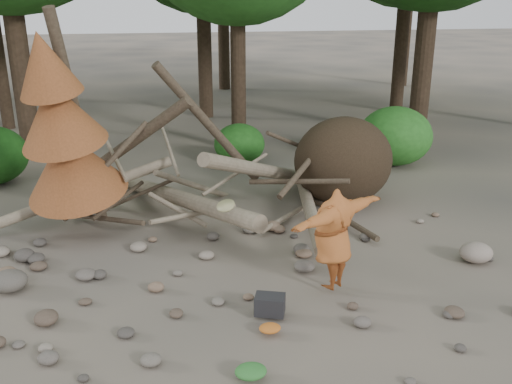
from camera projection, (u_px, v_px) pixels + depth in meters
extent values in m
plane|color=#514C44|center=(265.00, 313.00, 8.53)|extent=(120.00, 120.00, 0.00)
ellipsoid|color=#332619|center=(343.00, 161.00, 12.62)|extent=(2.20, 1.87, 1.98)
cylinder|color=gray|center=(182.00, 199.00, 11.61)|extent=(2.61, 5.11, 1.08)
cylinder|color=gray|center=(264.00, 171.00, 12.26)|extent=(3.18, 3.71, 1.90)
cylinder|color=brown|center=(121.00, 150.00, 11.96)|extent=(3.08, 1.91, 2.49)
cylinder|color=gray|center=(308.00, 204.00, 11.93)|extent=(1.13, 4.98, 0.43)
cylinder|color=brown|center=(209.00, 126.00, 12.33)|extent=(2.39, 1.03, 2.89)
cylinder|color=gray|center=(82.00, 193.00, 11.50)|extent=(3.71, 0.86, 1.20)
cylinder|color=#4C3F30|center=(107.00, 219.00, 11.26)|extent=(1.52, 1.70, 0.49)
cylinder|color=gray|center=(236.00, 174.00, 12.38)|extent=(1.57, 0.85, 0.69)
cylinder|color=#4C3F30|center=(302.00, 147.00, 12.97)|extent=(1.92, 1.25, 1.10)
cylinder|color=gray|center=(169.00, 148.00, 11.72)|extent=(0.37, 1.42, 0.85)
cylinder|color=#4C3F30|center=(340.00, 216.00, 11.82)|extent=(0.79, 2.54, 0.12)
cylinder|color=gray|center=(195.00, 214.00, 11.12)|extent=(1.78, 1.11, 0.29)
cylinder|color=#4C3F30|center=(78.00, 122.00, 10.83)|extent=(0.67, 1.13, 4.35)
cone|color=brown|center=(71.00, 162.00, 10.75)|extent=(2.06, 2.13, 1.86)
cone|color=brown|center=(58.00, 112.00, 10.20)|extent=(1.71, 1.78, 1.65)
cone|color=brown|center=(44.00, 63.00, 9.71)|extent=(1.23, 1.30, 1.41)
cylinder|color=#38281C|center=(238.00, 28.00, 16.03)|extent=(0.44, 0.44, 7.14)
cylinder|color=#38281C|center=(404.00, 4.00, 21.31)|extent=(0.50, 0.50, 8.12)
cylinder|color=#38281C|center=(409.00, 4.00, 27.60)|extent=(0.46, 0.46, 7.84)
ellipsoid|color=#24661D|center=(239.00, 144.00, 15.71)|extent=(1.40, 1.40, 1.12)
ellipsoid|color=#2E7925|center=(395.00, 136.00, 15.59)|extent=(2.00, 2.00, 1.60)
imported|color=#AC5926|center=(333.00, 239.00, 8.88)|extent=(2.02, 1.57, 1.66)
cylinder|color=#958E5E|center=(226.00, 206.00, 8.10)|extent=(0.34, 0.35, 0.15)
cube|color=black|center=(270.00, 308.00, 8.40)|extent=(0.51, 0.42, 0.29)
ellipsoid|color=#2D712D|center=(251.00, 375.00, 7.06)|extent=(0.40, 0.34, 0.15)
ellipsoid|color=#BA601F|center=(270.00, 331.00, 7.99)|extent=(0.31, 0.25, 0.11)
ellipsoid|color=gray|center=(476.00, 253.00, 10.11)|extent=(0.59, 0.53, 0.35)
ellipsoid|color=#58524A|center=(9.00, 281.00, 9.13)|extent=(0.57, 0.52, 0.34)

